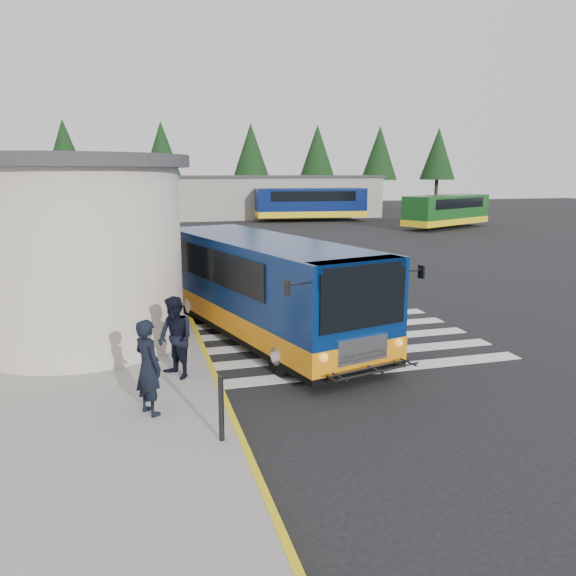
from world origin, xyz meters
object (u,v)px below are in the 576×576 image
object	(u,v)px
far_bus_a	(310,203)
far_bus_b	(447,210)
pedestrian_b	(175,338)
bollard	(221,409)
transit_bus	(263,291)
pedestrian_a	(148,367)

from	to	relation	value
far_bus_a	far_bus_b	bearing A→B (deg)	-132.03
pedestrian_b	far_bus_a	world-z (taller)	far_bus_a
pedestrian_b	bollard	xyz separation A→B (m)	(0.48, -3.18, -0.33)
bollard	far_bus_a	xyz separation A→B (m)	(15.05, 41.99, 1.00)
pedestrian_b	bollard	bearing A→B (deg)	-20.26
far_bus_b	pedestrian_b	bearing A→B (deg)	114.00
transit_bus	pedestrian_a	bearing A→B (deg)	-139.16
pedestrian_a	far_bus_a	bearing A→B (deg)	-52.62
pedestrian_a	far_bus_a	world-z (taller)	far_bus_a
pedestrian_b	far_bus_a	bearing A→B (deg)	129.28
far_bus_a	pedestrian_b	bearing A→B (deg)	163.94
pedestrian_b	bollard	world-z (taller)	pedestrian_b
pedestrian_a	bollard	distance (m)	1.84
far_bus_b	far_bus_a	bearing A→B (deg)	15.77
pedestrian_b	far_bus_a	distance (m)	41.80
transit_bus	pedestrian_a	distance (m)	5.81
pedestrian_b	far_bus_b	world-z (taller)	far_bus_b
far_bus_a	pedestrian_a	bearing A→B (deg)	164.04
pedestrian_a	bollard	xyz separation A→B (m)	(1.11, -1.42, -0.34)
pedestrian_a	bollard	bearing A→B (deg)	-172.95
transit_bus	pedestrian_b	bearing A→B (deg)	-145.96
pedestrian_b	far_bus_b	bearing A→B (deg)	111.53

